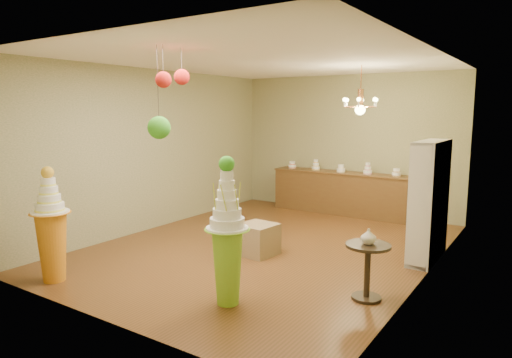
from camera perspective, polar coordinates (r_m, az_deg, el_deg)
The scene contains 17 objects.
floor at distance 7.64m, azimuth 1.54°, elevation -8.47°, with size 6.50×6.50×0.00m, color #573517.
ceiling at distance 7.34m, azimuth 1.63°, elevation 14.52°, with size 6.50×6.50×0.00m, color white.
wall_back at distance 10.24m, azimuth 11.26°, elevation 4.26°, with size 5.00×0.04×3.00m, color gray.
wall_front at distance 4.91m, azimuth -18.86°, elevation -0.51°, with size 5.00×0.04×3.00m, color gray.
wall_left at distance 8.91m, azimuth -12.23°, elevation 3.62°, with size 0.04×6.50×3.00m, color gray.
wall_right at distance 6.39m, azimuth 20.99°, elevation 1.38°, with size 0.04×6.50×3.00m, color gray.
pedestal_green at distance 5.30m, azimuth -3.59°, elevation -8.44°, with size 0.64×0.64×1.74m.
pedestal_orange at distance 6.58m, azimuth -24.17°, elevation -6.54°, with size 0.60×0.60×1.53m.
burlap_riser at distance 7.19m, azimuth 0.19°, elevation -7.54°, with size 0.54×0.54×0.49m, color olive.
sideboard at distance 10.11m, azimuth 10.49°, elevation -1.61°, with size 3.04×0.54×1.16m.
shelving_unit at distance 7.29m, azimuth 20.87°, elevation -2.55°, with size 0.33×1.20×1.80m.
round_table at distance 5.64m, azimuth 13.77°, elevation -10.25°, with size 0.65×0.65×0.68m.
vase at distance 5.55m, azimuth 13.89°, elevation -6.98°, with size 0.18×0.18×0.19m, color beige.
pom_red_left at distance 5.60m, azimuth -11.50°, elevation 12.07°, with size 0.19×0.19×0.50m.
pom_green_mid at distance 5.62m, azimuth -12.02°, elevation 6.31°, with size 0.28×0.28×1.11m.
pom_red_right at distance 5.86m, azimuth -9.26°, elevation 12.48°, with size 0.19×0.19×0.45m.
chandelier at distance 8.11m, azimuth 12.90°, elevation 8.81°, with size 0.80×0.80×0.85m.
Camera 1 is at (3.85, -6.21, 2.23)m, focal length 32.00 mm.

